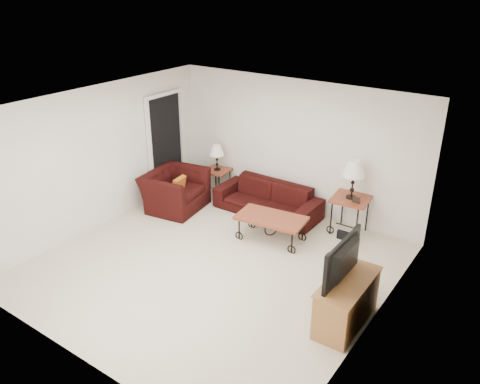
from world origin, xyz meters
name	(u,v)px	position (x,y,z in m)	size (l,w,h in m)	color
ground	(214,265)	(0.00, 0.00, 0.00)	(5.00, 5.00, 0.00)	silver
wall_back	(296,147)	(0.00, 2.50, 1.25)	(5.00, 0.02, 2.50)	silver
wall_front	(69,271)	(0.00, -2.50, 1.25)	(5.00, 0.02, 2.50)	silver
wall_left	(98,158)	(-2.50, 0.00, 1.25)	(0.02, 5.00, 2.50)	silver
wall_right	(378,242)	(2.50, 0.00, 1.25)	(0.02, 5.00, 2.50)	silver
ceiling	(210,108)	(0.00, 0.00, 2.50)	(5.00, 5.00, 0.00)	white
doorway	(166,146)	(-2.47, 1.65, 1.02)	(0.08, 0.94, 2.04)	black
sofa	(268,199)	(-0.29, 2.02, 0.30)	(2.02, 0.79, 0.59)	black
side_table_left	(217,182)	(-1.62, 2.20, 0.26)	(0.48, 0.48, 0.53)	brown
side_table_right	(349,215)	(1.27, 2.20, 0.34)	(0.61, 0.61, 0.67)	brown
lamp_left	(217,157)	(-1.62, 2.20, 0.79)	(0.30, 0.30, 0.53)	black
lamp_right	(353,180)	(1.27, 2.20, 1.01)	(0.38, 0.38, 0.67)	black
photo_frame_left	(207,168)	(-1.77, 2.05, 0.57)	(0.11, 0.01, 0.09)	black
photo_frame_right	(356,200)	(1.42, 2.05, 0.73)	(0.13, 0.02, 0.11)	black
coffee_table	(271,228)	(0.29, 1.20, 0.22)	(1.15, 0.63, 0.43)	brown
armchair	(175,190)	(-1.88, 1.20, 0.37)	(1.13, 0.99, 0.74)	black
throw_pillow	(179,186)	(-1.73, 1.15, 0.52)	(0.33, 0.09, 0.33)	#BF6018
tv_stand	(347,302)	(2.23, -0.10, 0.33)	(0.45, 1.08, 0.65)	#9F633B
television	(349,261)	(2.21, -0.10, 0.93)	(0.97, 0.13, 0.56)	black
backpack	(347,230)	(1.40, 1.84, 0.23)	(0.36, 0.28, 0.47)	black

